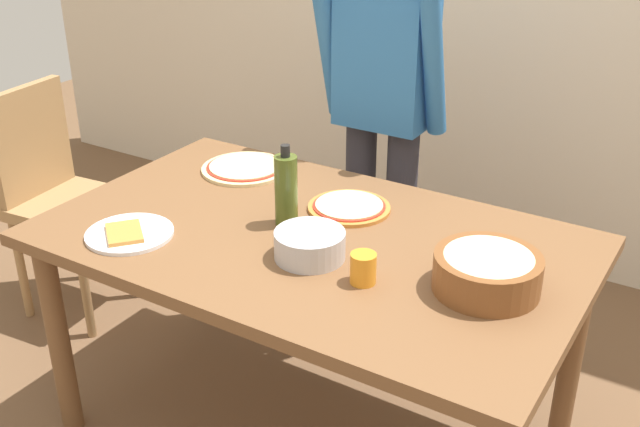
{
  "coord_description": "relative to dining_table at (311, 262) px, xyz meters",
  "views": [
    {
      "loc": [
        1.07,
        -1.7,
        1.81
      ],
      "look_at": [
        0.0,
        0.05,
        0.81
      ],
      "focal_mm": 42.89,
      "sensor_mm": 36.0,
      "label": 1
    }
  ],
  "objects": [
    {
      "name": "dining_table",
      "position": [
        0.0,
        0.0,
        0.0
      ],
      "size": [
        1.6,
        0.96,
        0.76
      ],
      "color": "brown",
      "rests_on": "ground"
    },
    {
      "name": "person_cook",
      "position": [
        -0.16,
        0.76,
        0.27
      ],
      "size": [
        0.49,
        0.25,
        1.62
      ],
      "color": "#2D2D38",
      "rests_on": "ground"
    },
    {
      "name": "chair_wooden_left",
      "position": [
        -1.32,
        0.16,
        -0.13
      ],
      "size": [
        0.44,
        0.44,
        0.95
      ],
      "color": "#A37A4C",
      "rests_on": "ground"
    },
    {
      "name": "pizza_raw_on_board",
      "position": [
        -0.46,
        0.29,
        0.1
      ],
      "size": [
        0.31,
        0.31,
        0.02
      ],
      "color": "beige",
      "rests_on": "dining_table"
    },
    {
      "name": "pizza_cooked_on_tray",
      "position": [
        0.01,
        0.21,
        0.1
      ],
      "size": [
        0.26,
        0.26,
        0.02
      ],
      "color": "#C67A33",
      "rests_on": "dining_table"
    },
    {
      "name": "plate_with_slice",
      "position": [
        -0.46,
        -0.29,
        0.1
      ],
      "size": [
        0.26,
        0.26,
        0.02
      ],
      "color": "white",
      "rests_on": "dining_table"
    },
    {
      "name": "popcorn_bowl",
      "position": [
        0.55,
        -0.02,
        0.15
      ],
      "size": [
        0.28,
        0.28,
        0.11
      ],
      "color": "brown",
      "rests_on": "dining_table"
    },
    {
      "name": "mixing_bowl_steel",
      "position": [
        0.07,
        -0.12,
        0.13
      ],
      "size": [
        0.2,
        0.2,
        0.08
      ],
      "color": "#B7B7BC",
      "rests_on": "dining_table"
    },
    {
      "name": "olive_oil_bottle",
      "position": [
        -0.1,
        0.02,
        0.2
      ],
      "size": [
        0.07,
        0.07,
        0.26
      ],
      "color": "#47561E",
      "rests_on": "dining_table"
    },
    {
      "name": "cup_orange",
      "position": [
        0.26,
        -0.16,
        0.13
      ],
      "size": [
        0.07,
        0.07,
        0.08
      ],
      "primitive_type": "cylinder",
      "color": "orange",
      "rests_on": "dining_table"
    }
  ]
}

